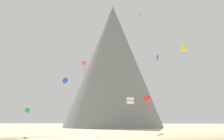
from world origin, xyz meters
name	(u,v)px	position (x,y,z in m)	size (l,w,h in m)	color
dune_foreground_left	(197,140)	(17.96, 26.17, 0.00)	(18.18, 18.68, 3.45)	#C6B284
dune_back_low	(25,140)	(-15.88, 21.58, 0.00)	(18.73, 9.26, 2.75)	#CCBA8E
bush_near_left	(25,139)	(-14.00, 16.90, 0.48)	(2.60, 2.60, 0.96)	#386633
rock_massif	(113,77)	(-6.57, 103.45, 24.39)	(67.35, 69.40, 60.39)	slate
kite_white_low	(130,101)	(4.44, 33.28, 8.33)	(1.79, 1.80, 1.48)	white
kite_violet_mid	(158,57)	(12.48, 55.49, 23.31)	(1.16, 1.71, 1.79)	purple
kite_blue_mid	(65,81)	(-16.25, 50.74, 15.66)	(2.02, 1.22, 3.77)	blue
kite_yellow_mid	(184,48)	(17.60, 34.74, 21.02)	(1.51, 1.44, 1.44)	yellow
kite_gold_low	(160,84)	(12.16, 45.45, 13.73)	(0.25, 0.77, 0.99)	gold
kite_cyan_high	(136,26)	(5.81, 49.90, 31.98)	(0.45, 0.69, 0.94)	#33BCDB
kite_lime_high	(141,16)	(7.35, 52.86, 36.37)	(0.88, 0.74, 5.14)	#8CD133
kite_red_low	(147,99)	(8.29, 29.68, 8.50)	(1.58, 1.53, 3.89)	red
kite_green_low	(27,110)	(-27.29, 49.69, 6.63)	(1.54, 1.05, 1.55)	green
kite_rainbow_mid	(84,63)	(-8.88, 43.67, 19.59)	(1.29, 1.29, 3.76)	#E5668C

